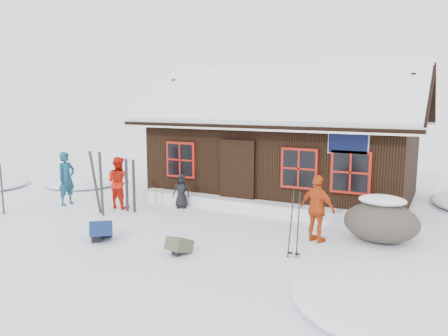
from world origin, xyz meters
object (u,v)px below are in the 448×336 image
at_px(ski_poles, 294,225).
at_px(backpack_blue, 101,233).
at_px(skier_teal, 66,179).
at_px(skier_orange_right, 317,209).
at_px(boulder, 381,221).
at_px(skier_crouched, 181,191).
at_px(ski_pair_left, 0,190).
at_px(skier_orange_left, 119,182).
at_px(backpack_olive, 179,248).

xyz_separation_m(ski_poles, backpack_blue, (-4.32, -0.99, -0.51)).
relative_size(skier_teal, skier_orange_right, 1.07).
bearing_deg(boulder, skier_crouched, 174.11).
height_order(ski_poles, backpack_blue, ski_poles).
xyz_separation_m(skier_orange_right, ski_poles, (-0.14, -1.21, -0.09)).
bearing_deg(ski_pair_left, skier_crouched, 46.60).
bearing_deg(boulder, ski_poles, -127.69).
distance_m(skier_orange_left, backpack_olive, 4.68).
relative_size(backpack_blue, backpack_olive, 1.29).
xyz_separation_m(skier_orange_left, boulder, (7.49, 0.25, -0.28)).
height_order(skier_orange_left, ski_poles, skier_orange_left).
bearing_deg(skier_teal, skier_orange_left, -73.21).
distance_m(ski_poles, backpack_olive, 2.45).
height_order(boulder, backpack_blue, boulder).
relative_size(skier_orange_right, backpack_olive, 3.10).
xyz_separation_m(skier_teal, backpack_blue, (3.42, -2.17, -0.65)).
bearing_deg(skier_orange_left, skier_orange_right, 178.52).
bearing_deg(backpack_olive, skier_teal, 167.97).
bearing_deg(boulder, backpack_blue, -153.60).
xyz_separation_m(ski_pair_left, ski_poles, (8.55, 0.51, -0.02)).
height_order(backpack_blue, backpack_olive, backpack_blue).
xyz_separation_m(skier_teal, backpack_olive, (5.54, -2.12, -0.69)).
height_order(skier_teal, ski_poles, skier_teal).
height_order(skier_crouched, backpack_blue, skier_crouched).
xyz_separation_m(skier_orange_right, backpack_blue, (-4.46, -2.21, -0.60)).
bearing_deg(skier_teal, boulder, -83.61).
height_order(skier_teal, skier_orange_right, skier_teal).
distance_m(skier_crouched, ski_pair_left, 5.14).
bearing_deg(skier_orange_left, skier_crouched, -151.00).
height_order(skier_orange_left, skier_crouched, skier_orange_left).
xyz_separation_m(skier_orange_left, skier_crouched, (1.68, 0.85, -0.26)).
bearing_deg(ski_pair_left, skier_orange_left, 51.58).
bearing_deg(boulder, skier_orange_right, -153.39).
distance_m(skier_teal, ski_poles, 7.83).
bearing_deg(boulder, skier_orange_left, -178.10).
distance_m(skier_orange_right, backpack_blue, 5.01).
relative_size(skier_orange_left, backpack_olive, 3.13).
bearing_deg(skier_crouched, ski_poles, -52.42).
height_order(ski_poles, backpack_olive, ski_poles).
bearing_deg(skier_teal, ski_poles, -96.56).
xyz_separation_m(skier_orange_left, ski_poles, (6.05, -1.62, -0.10)).
bearing_deg(backpack_olive, skier_orange_right, 51.72).
xyz_separation_m(skier_crouched, ski_pair_left, (-4.19, -2.98, 0.19)).
height_order(skier_crouched, ski_pair_left, ski_pair_left).
distance_m(boulder, backpack_blue, 6.44).
relative_size(ski_pair_left, backpack_olive, 3.03).
xyz_separation_m(skier_orange_left, backpack_olive, (3.85, -2.57, -0.64)).
xyz_separation_m(skier_teal, ski_poles, (7.74, -1.18, -0.15)).
relative_size(boulder, backpack_blue, 2.60).
relative_size(skier_orange_left, skier_orange_right, 1.01).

